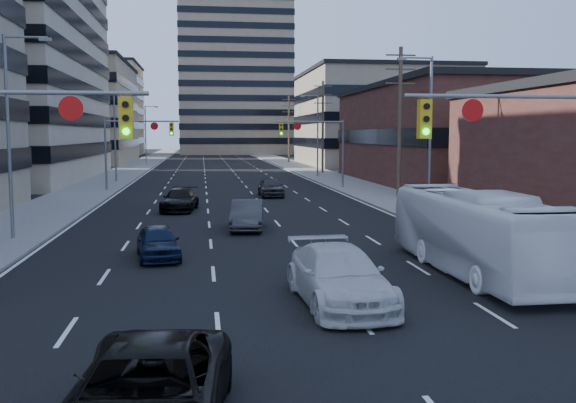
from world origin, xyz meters
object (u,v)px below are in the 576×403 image
(sedan_blue, at_px, (158,242))
(transit_bus, at_px, (475,232))
(white_van, at_px, (339,276))
(black_pickup, at_px, (147,395))

(sedan_blue, bearing_deg, transit_bus, -28.95)
(white_van, height_order, transit_bus, transit_bus)
(transit_bus, distance_m, sedan_blue, 11.61)
(white_van, bearing_deg, transit_bus, 28.08)
(black_pickup, distance_m, sedan_blue, 14.84)
(transit_bus, bearing_deg, black_pickup, -133.41)
(transit_bus, height_order, sedan_blue, transit_bus)
(white_van, bearing_deg, sedan_blue, 123.29)
(sedan_blue, bearing_deg, white_van, -61.63)
(white_van, distance_m, sedan_blue, 9.18)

